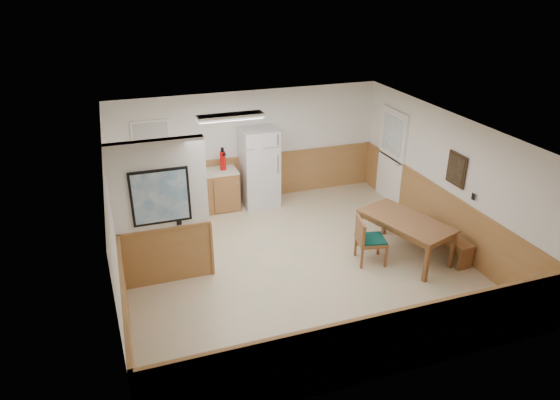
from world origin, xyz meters
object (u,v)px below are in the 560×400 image
object	(u,v)px
fire_extinguisher	(223,160)
soap_bottle	(146,174)
dining_bench	(441,235)
refrigerator	(259,167)
dining_chair	(366,238)
dining_table	(406,224)

from	to	relation	value
fire_extinguisher	soap_bottle	bearing A→B (deg)	-157.26
soap_bottle	dining_bench	bearing A→B (deg)	-31.95
refrigerator	dining_chair	bearing A→B (deg)	-70.23
dining_chair	fire_extinguisher	distance (m)	3.63
dining_chair	soap_bottle	size ratio (longest dim) A/B	3.70
fire_extinguisher	dining_bench	bearing A→B (deg)	-21.26
dining_table	soap_bottle	xyz separation A→B (m)	(-4.27, 3.05, 0.36)
dining_bench	fire_extinguisher	xyz separation A→B (m)	(-3.39, 3.16, 0.78)
refrigerator	dining_chair	world-z (taller)	refrigerator
refrigerator	dining_bench	world-z (taller)	refrigerator
dining_table	dining_bench	distance (m)	0.81
dining_table	soap_bottle	distance (m)	5.26
dining_chair	fire_extinguisher	world-z (taller)	fire_extinguisher
refrigerator	dining_table	xyz separation A→B (m)	(1.85, -3.03, -0.22)
refrigerator	fire_extinguisher	distance (m)	0.84
dining_table	dining_chair	world-z (taller)	dining_chair
dining_bench	fire_extinguisher	world-z (taller)	fire_extinguisher
dining_bench	soap_bottle	bearing A→B (deg)	143.89
dining_bench	dining_chair	bearing A→B (deg)	171.32
refrigerator	dining_chair	size ratio (longest dim) A/B	2.05
fire_extinguisher	soap_bottle	xyz separation A→B (m)	(-1.62, -0.03, -0.11)
soap_bottle	refrigerator	bearing A→B (deg)	-0.40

